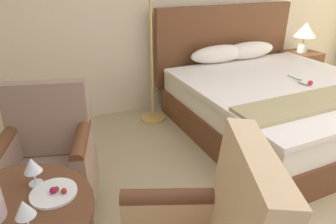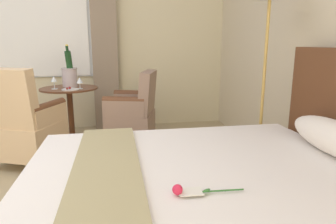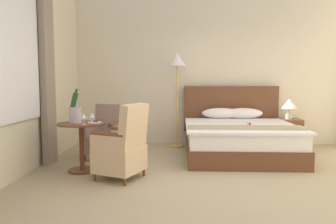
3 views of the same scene
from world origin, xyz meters
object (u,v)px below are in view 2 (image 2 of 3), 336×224
at_px(wine_glass_near_edge, 80,81).
at_px(snack_plate, 70,89).
at_px(bed, 229,221).
at_px(armchair_by_window, 134,114).
at_px(champagne_bucket, 70,74).
at_px(armchair_facing_bed, 26,127).
at_px(side_table_round, 70,109).
at_px(wine_glass_near_bucket, 54,80).

height_order(wine_glass_near_edge, snack_plate, wine_glass_near_edge).
xyz_separation_m(bed, snack_plate, (-2.28, -1.09, 0.39)).
bearing_deg(armchair_by_window, champagne_bucket, -109.30).
bearing_deg(armchair_facing_bed, bed, 39.40).
bearing_deg(bed, snack_plate, -154.49).
distance_m(side_table_round, armchair_facing_bed, 0.75).
bearing_deg(champagne_bucket, side_table_round, -4.56).
distance_m(wine_glass_near_edge, armchair_by_window, 0.76).
xyz_separation_m(wine_glass_near_edge, snack_plate, (0.07, -0.11, -0.09)).
bearing_deg(wine_glass_near_bucket, snack_plate, 62.42).
relative_size(champagne_bucket, armchair_by_window, 0.57).
relative_size(wine_glass_near_bucket, wine_glass_near_edge, 1.13).
bearing_deg(armchair_by_window, snack_plate, -89.61).
xyz_separation_m(side_table_round, wine_glass_near_edge, (0.12, 0.15, 0.37)).
distance_m(wine_glass_near_bucket, snack_plate, 0.24).
bearing_deg(armchair_facing_bed, snack_plate, 140.44).
bearing_deg(wine_glass_near_bucket, armchair_by_window, 84.14).
height_order(side_table_round, armchair_facing_bed, armchair_facing_bed).
height_order(snack_plate, armchair_facing_bed, armchair_facing_bed).
relative_size(side_table_round, snack_plate, 3.60).
relative_size(bed, snack_plate, 10.44).
distance_m(snack_plate, armchair_by_window, 0.81).
distance_m(side_table_round, snack_plate, 0.34).
xyz_separation_m(champagne_bucket, snack_plate, (0.28, 0.03, -0.15)).
relative_size(bed, armchair_by_window, 2.23).
xyz_separation_m(bed, armchair_by_window, (-2.28, -0.35, 0.07)).
bearing_deg(wine_glass_near_edge, armchair_facing_bed, -42.54).
height_order(bed, wine_glass_near_bucket, bed).
height_order(champagne_bucket, snack_plate, champagne_bucket).
relative_size(champagne_bucket, snack_plate, 2.65).
relative_size(wine_glass_near_edge, armchair_by_window, 0.15).
xyz_separation_m(side_table_round, wine_glass_near_bucket, (0.09, -0.15, 0.38)).
relative_size(side_table_round, armchair_by_window, 0.77).
relative_size(bed, wine_glass_near_bucket, 13.18).
relative_size(wine_glass_near_edge, snack_plate, 0.70).
distance_m(champagne_bucket, armchair_by_window, 0.95).
bearing_deg(armchair_facing_bed, side_table_round, 151.98).
bearing_deg(armchair_by_window, wine_glass_near_bucket, -95.86).
bearing_deg(snack_plate, wine_glass_near_bucket, -117.58).
xyz_separation_m(bed, wine_glass_near_edge, (-2.35, -0.98, 0.48)).
distance_m(champagne_bucket, wine_glass_near_bucket, 0.24).
bearing_deg(wine_glass_near_bucket, champagne_bucket, 137.79).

